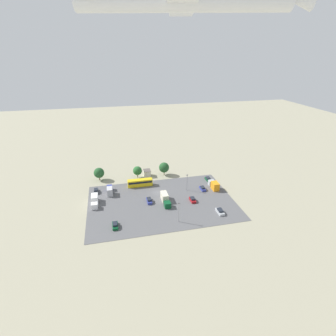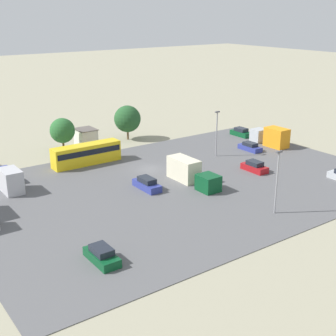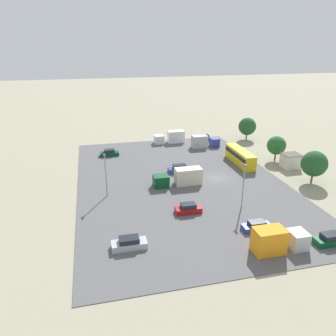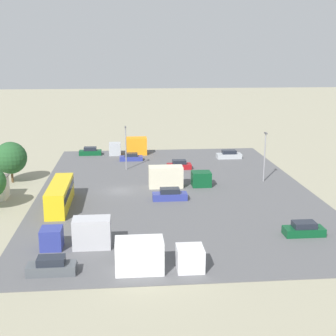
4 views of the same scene
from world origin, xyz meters
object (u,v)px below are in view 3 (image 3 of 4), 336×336
at_px(shed_building, 291,161).
at_px(bus, 240,156).
at_px(parked_car_5, 257,226).
at_px(parked_truck_0, 181,177).
at_px(parked_truck_2, 171,137).
at_px(parked_truck_3, 204,142).
at_px(parked_car_0, 129,243).
at_px(parked_truck_1, 277,240).
at_px(parked_car_3, 330,239).
at_px(parked_car_6, 188,209).
at_px(parked_car_2, 109,153).
at_px(parked_car_4, 204,138).
at_px(parked_car_1, 179,169).

relative_size(shed_building, bus, 0.35).
xyz_separation_m(parked_car_5, parked_truck_0, (18.33, 6.51, 0.87)).
distance_m(shed_building, parked_truck_2, 32.13).
bearing_deg(parked_truck_3, parked_car_0, -31.43).
bearing_deg(parked_truck_0, parked_truck_1, -164.52).
bearing_deg(parked_car_3, parked_car_6, 51.51).
xyz_separation_m(shed_building, parked_car_6, (-14.39, 27.69, -0.84)).
height_order(parked_car_2, parked_car_4, parked_car_4).
height_order(parked_car_2, parked_truck_3, parked_truck_3).
bearing_deg(parked_truck_1, parked_car_6, -146.73).
xyz_separation_m(parked_car_1, parked_car_3, (-30.27, -13.00, -0.02)).
height_order(parked_car_1, parked_car_6, parked_car_1).
bearing_deg(parked_car_4, parked_truck_2, 88.25).
bearing_deg(parked_car_6, bus, -43.17).
xyz_separation_m(shed_building, parked_car_0, (-21.88, 38.19, -0.84)).
xyz_separation_m(shed_building, parked_truck_1, (-27.04, 19.39, 0.07)).
relative_size(parked_car_2, parked_car_3, 1.03).
distance_m(parked_car_2, parked_truck_0, 23.88).
xyz_separation_m(bus, parked_truck_3, (13.56, 3.88, -0.28)).
relative_size(shed_building, parked_car_4, 0.87).
xyz_separation_m(shed_building, parked_car_4, (24.10, 11.49, -0.81)).
bearing_deg(parked_car_3, shed_building, -22.68).
bearing_deg(parked_truck_1, shed_building, 144.36).
bearing_deg(shed_building, parked_truck_3, 36.74).
relative_size(bus, parked_truck_1, 1.49).
xyz_separation_m(parked_car_3, parked_car_5, (5.60, 8.00, -0.08)).
bearing_deg(parked_truck_3, shed_building, 36.74).
height_order(parked_car_5, parked_truck_1, parked_truck_1).
distance_m(bus, parked_car_6, 26.23).
height_order(shed_building, parked_car_2, shed_building).
relative_size(parked_car_5, parked_truck_1, 0.58).
bearing_deg(parked_truck_2, parked_car_1, 170.72).
height_order(parked_car_0, parked_car_1, parked_car_1).
bearing_deg(parked_truck_1, bus, 163.14).
bearing_deg(parked_truck_0, parked_car_3, -148.77).
bearing_deg(parked_truck_3, parked_truck_1, -7.22).
bearing_deg(parked_truck_1, parked_car_5, -179.61).
relative_size(parked_car_3, parked_car_4, 0.97).
height_order(parked_car_4, parked_truck_1, parked_truck_1).
xyz_separation_m(parked_car_2, parked_truck_3, (1.15, -24.45, 0.79)).
relative_size(parked_car_1, parked_truck_3, 0.66).
relative_size(parked_truck_1, parked_truck_2, 0.91).
distance_m(parked_truck_1, parked_truck_2, 51.46).
distance_m(shed_building, parked_truck_1, 33.27).
relative_size(bus, parked_truck_2, 1.35).
bearing_deg(parked_car_5, parked_truck_2, -178.15).
distance_m(parked_car_2, parked_car_6, 33.20).
distance_m(parked_car_0, parked_car_1, 28.39).
bearing_deg(parked_car_2, parked_truck_0, 30.63).
relative_size(parked_car_0, parked_car_2, 1.06).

